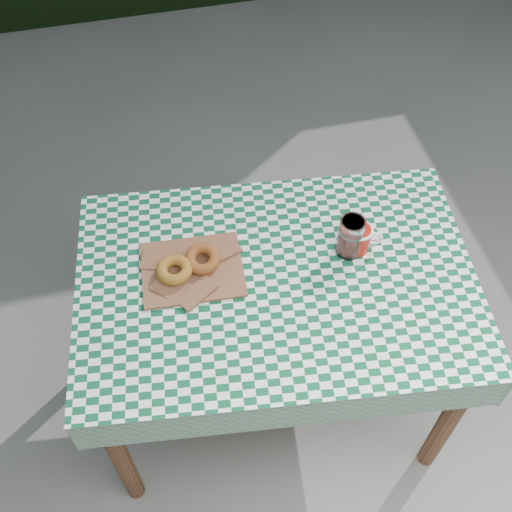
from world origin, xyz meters
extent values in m
plane|color=#5B5B55|center=(0.00, 0.00, 0.00)|extent=(60.00, 60.00, 0.00)
cube|color=#502D1B|center=(-0.03, 0.12, 0.38)|extent=(1.26, 0.92, 0.75)
cube|color=#0B4B2B|center=(-0.03, 0.12, 0.75)|extent=(1.29, 0.95, 0.01)
cube|color=brown|center=(-0.27, 0.21, 0.76)|extent=(0.32, 0.26, 0.02)
torus|color=#A06621|center=(-0.32, 0.20, 0.79)|extent=(0.13, 0.13, 0.03)
torus|color=#94451E|center=(-0.23, 0.22, 0.79)|extent=(0.15, 0.15, 0.03)
cylinder|color=white|center=(0.21, 0.17, 0.83)|extent=(0.08, 0.08, 0.14)
camera|label=1|loc=(-0.34, -0.92, 2.29)|focal=44.18mm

